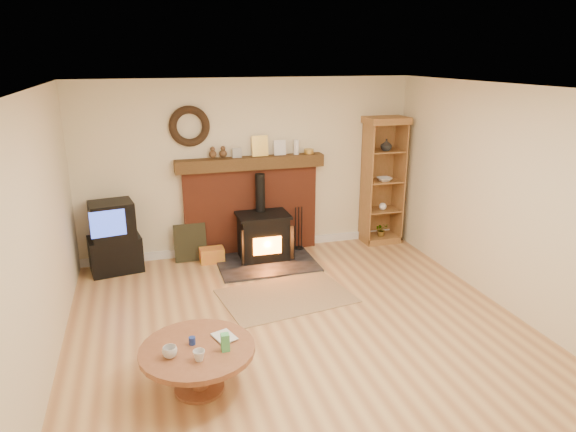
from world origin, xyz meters
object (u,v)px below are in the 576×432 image
object	(u,v)px
curio_cabinet	(382,181)
coffee_table	(198,356)
wood_stove	(264,238)
tv_unit	(114,238)

from	to	relation	value
curio_cabinet	coffee_table	distance (m)	4.59
curio_cabinet	wood_stove	bearing A→B (deg)	-171.93
coffee_table	wood_stove	bearing A→B (deg)	65.50
tv_unit	coffee_table	world-z (taller)	tv_unit
coffee_table	tv_unit	bearing A→B (deg)	104.45
wood_stove	tv_unit	xyz separation A→B (m)	(-2.08, 0.20, 0.14)
wood_stove	curio_cabinet	size ratio (longest dim) A/B	0.70
wood_stove	coffee_table	world-z (taller)	wood_stove
wood_stove	coffee_table	size ratio (longest dim) A/B	1.37
wood_stove	tv_unit	bearing A→B (deg)	174.59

